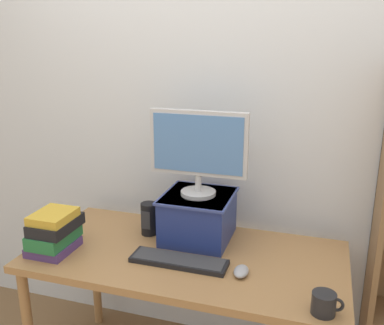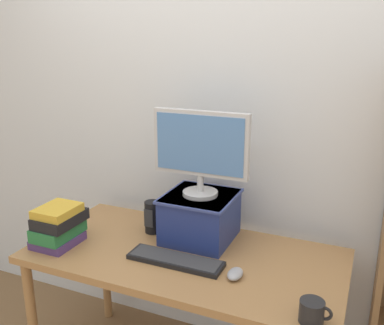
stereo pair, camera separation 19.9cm
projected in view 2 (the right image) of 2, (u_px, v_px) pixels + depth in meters
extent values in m
cube|color=silver|center=(221.00, 125.00, 2.34)|extent=(7.00, 0.08, 2.60)
cube|color=#9E7042|center=(185.00, 256.00, 2.06)|extent=(1.50, 0.74, 0.04)
cylinder|color=#9E7042|center=(33.00, 325.00, 2.16)|extent=(0.05, 0.05, 0.73)
cylinder|color=#9E7042|center=(105.00, 266.00, 2.72)|extent=(0.05, 0.05, 0.73)
cylinder|color=#9E7042|center=(335.00, 322.00, 2.18)|extent=(0.05, 0.05, 0.73)
cube|color=olive|center=(384.00, 246.00, 1.98)|extent=(0.03, 0.28, 1.67)
cube|color=navy|center=(200.00, 217.00, 2.17)|extent=(0.33, 0.34, 0.24)
cube|color=#334284|center=(200.00, 196.00, 2.14)|extent=(0.35, 0.36, 0.01)
cylinder|color=#B7B7BA|center=(200.00, 193.00, 2.14)|extent=(0.18, 0.18, 0.02)
cylinder|color=#B7B7BA|center=(200.00, 183.00, 2.12)|extent=(0.03, 0.03, 0.09)
cube|color=#B7B7BA|center=(201.00, 143.00, 2.07)|extent=(0.49, 0.04, 0.32)
cube|color=#4C7AB7|center=(199.00, 144.00, 2.05)|extent=(0.45, 0.00, 0.28)
cube|color=black|center=(176.00, 260.00, 1.97)|extent=(0.45, 0.13, 0.02)
cube|color=#333335|center=(175.00, 258.00, 1.96)|extent=(0.42, 0.11, 0.00)
ellipsoid|color=#99999E|center=(235.00, 274.00, 1.84)|extent=(0.06, 0.10, 0.04)
cube|color=#4C336B|center=(58.00, 240.00, 2.14)|extent=(0.19, 0.22, 0.04)
cube|color=#236B38|center=(58.00, 230.00, 2.13)|extent=(0.17, 0.24, 0.06)
cube|color=black|center=(60.00, 219.00, 2.11)|extent=(0.17, 0.24, 0.06)
cube|color=gold|center=(57.00, 211.00, 2.09)|extent=(0.17, 0.20, 0.04)
cylinder|color=black|center=(312.00, 311.00, 1.55)|extent=(0.09, 0.09, 0.09)
torus|color=black|center=(325.00, 314.00, 1.53)|extent=(0.06, 0.01, 0.06)
cylinder|color=black|center=(153.00, 217.00, 2.26)|extent=(0.08, 0.08, 0.17)
cube|color=#2D2D30|center=(148.00, 219.00, 2.22)|extent=(0.05, 0.00, 0.10)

